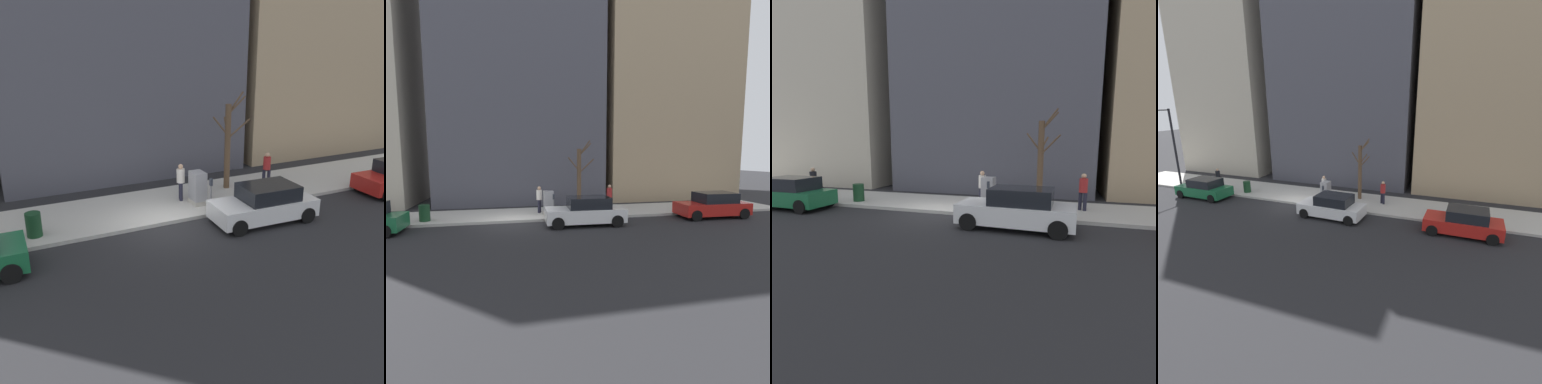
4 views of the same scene
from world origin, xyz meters
TOP-DOWN VIEW (x-y plane):
  - ground_plane at (0.00, 0.00)m, footprint 120.00×120.00m
  - sidewalk at (2.00, 0.00)m, footprint 4.00×36.00m
  - parked_car_white at (-1.29, -3.70)m, footprint 2.06×4.27m
  - parking_meter at (0.45, -2.21)m, footprint 0.14×0.10m
  - utility_box at (1.30, -2.02)m, footprint 0.83×0.61m
  - bare_tree at (2.60, -4.25)m, footprint 1.36×1.59m
  - trash_bin at (0.90, 4.83)m, footprint 0.56×0.56m
  - pedestrian_near_meter at (2.06, -6.16)m, footprint 0.36×0.36m
  - pedestrian_midblock at (2.02, -1.53)m, footprint 0.39×0.36m

SIDE VIEW (x-z plane):
  - ground_plane at x=0.00m, z-range 0.00..0.00m
  - sidewalk at x=2.00m, z-range 0.00..0.15m
  - trash_bin at x=0.90m, z-range 0.15..1.05m
  - parked_car_white at x=-1.29m, z-range -0.02..1.50m
  - utility_box at x=1.30m, z-range 0.13..1.56m
  - parking_meter at x=0.45m, z-range 0.30..1.65m
  - pedestrian_near_meter at x=2.06m, z-range 0.26..1.92m
  - pedestrian_midblock at x=2.02m, z-range 0.26..1.92m
  - bare_tree at x=2.60m, z-range 0.02..4.59m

